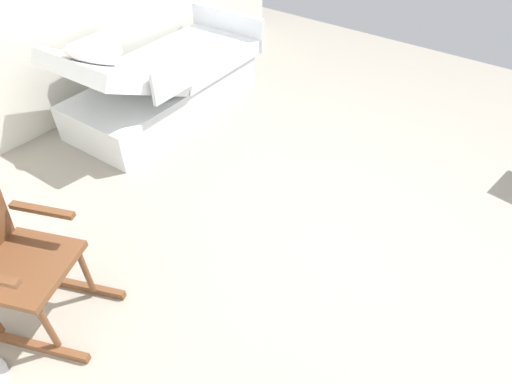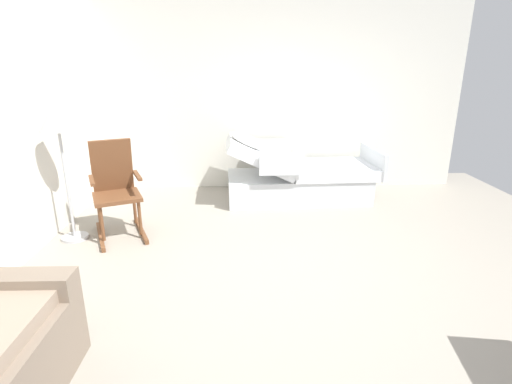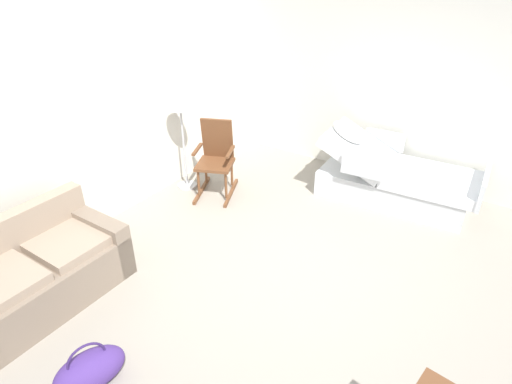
# 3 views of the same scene
# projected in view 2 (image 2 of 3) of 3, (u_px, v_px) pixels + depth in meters

# --- Properties ---
(ground_plane) EXTENTS (6.80, 6.80, 0.00)m
(ground_plane) POSITION_uv_depth(u_px,v_px,m) (301.00, 273.00, 3.55)
(ground_plane) COLOR gray
(side_wall) EXTENTS (0.10, 5.45, 2.70)m
(side_wall) POSITION_uv_depth(u_px,v_px,m) (278.00, 98.00, 5.77)
(side_wall) COLOR silver
(side_wall) RESTS_ON ground
(hospital_bed) EXTENTS (1.08, 2.13, 1.01)m
(hospital_bed) POSITION_uv_depth(u_px,v_px,m) (298.00, 178.00, 5.46)
(hospital_bed) COLOR silver
(hospital_bed) RESTS_ON ground
(rocking_chair) EXTENTS (0.88, 0.74, 1.05)m
(rocking_chair) POSITION_uv_depth(u_px,v_px,m) (116.00, 190.00, 4.25)
(rocking_chair) COLOR brown
(rocking_chair) RESTS_ON ground
(floor_lamp) EXTENTS (0.34, 0.34, 1.48)m
(floor_lamp) POSITION_uv_depth(u_px,v_px,m) (58.00, 126.00, 3.87)
(floor_lamp) COLOR #B2B5BA
(floor_lamp) RESTS_ON ground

